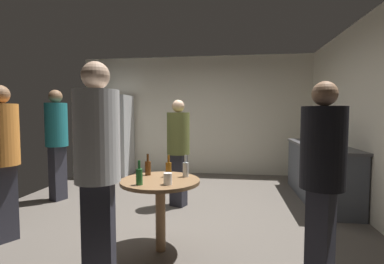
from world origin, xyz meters
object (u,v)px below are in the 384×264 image
(kettle, at_px, (310,138))
(beer_bottle_clear, at_px, (186,169))
(beer_bottle_amber, at_px, (169,169))
(person_in_olive_shirt, at_px, (178,144))
(wine_bottle_on_counter, at_px, (335,141))
(beer_bottle_on_counter, at_px, (319,139))
(person_in_white_shirt, at_px, (97,160))
(refrigerator, at_px, (115,135))
(foreground_table, at_px, (160,190))
(plastic_cup_white, at_px, (168,179))
(beer_bottle_brown, at_px, (148,167))
(person_in_orange_shirt, at_px, (2,151))
(person_in_teal_shirt, at_px, (57,136))
(beer_bottle_green, at_px, (139,176))
(person_in_black_shirt, at_px, (322,169))

(kettle, relative_size, beer_bottle_clear, 1.06)
(kettle, xyz_separation_m, beer_bottle_amber, (-2.03, -2.37, -0.15))
(beer_bottle_clear, xyz_separation_m, person_in_olive_shirt, (-0.32, 1.26, 0.11))
(wine_bottle_on_counter, bearing_deg, beer_bottle_on_counter, 90.72)
(beer_bottle_clear, height_order, person_in_white_shirt, person_in_white_shirt)
(refrigerator, distance_m, wine_bottle_on_counter, 4.53)
(wine_bottle_on_counter, height_order, foreground_table, wine_bottle_on_counter)
(kettle, distance_m, plastic_cup_white, 3.34)
(beer_bottle_brown, bearing_deg, person_in_orange_shirt, -172.82)
(beer_bottle_amber, distance_m, person_in_white_shirt, 0.97)
(refrigerator, bearing_deg, person_in_white_shirt, -68.42)
(beer_bottle_amber, xyz_separation_m, person_in_white_shirt, (-0.35, -0.87, 0.23))
(wine_bottle_on_counter, xyz_separation_m, plastic_cup_white, (-2.00, -1.55, -0.23))
(kettle, xyz_separation_m, person_in_orange_shirt, (-3.83, -2.52, 0.03))
(refrigerator, distance_m, person_in_olive_shirt, 2.70)
(beer_bottle_on_counter, relative_size, plastic_cup_white, 2.09)
(kettle, xyz_separation_m, person_in_olive_shirt, (-2.17, -1.09, -0.04))
(beer_bottle_brown, relative_size, person_in_olive_shirt, 0.14)
(wine_bottle_on_counter, bearing_deg, refrigerator, 153.48)
(foreground_table, xyz_separation_m, beer_bottle_amber, (0.06, 0.13, 0.19))
(foreground_table, xyz_separation_m, person_in_white_shirt, (-0.30, -0.74, 0.42))
(foreground_table, height_order, person_in_teal_shirt, person_in_teal_shirt)
(beer_bottle_green, height_order, person_in_olive_shirt, person_in_olive_shirt)
(kettle, height_order, beer_bottle_green, kettle)
(refrigerator, height_order, person_in_teal_shirt, refrigerator)
(person_in_orange_shirt, bearing_deg, wine_bottle_on_counter, 49.08)
(person_in_olive_shirt, xyz_separation_m, person_in_orange_shirt, (-1.67, -1.43, 0.06))
(beer_bottle_on_counter, height_order, person_in_olive_shirt, person_in_olive_shirt)
(beer_bottle_clear, bearing_deg, plastic_cup_white, -108.09)
(beer_bottle_amber, distance_m, beer_bottle_clear, 0.18)
(person_in_black_shirt, distance_m, person_in_white_shirt, 1.74)
(beer_bottle_brown, height_order, person_in_white_shirt, person_in_white_shirt)
(wine_bottle_on_counter, xyz_separation_m, beer_bottle_clear, (-1.89, -1.21, -0.20))
(person_in_black_shirt, relative_size, person_in_orange_shirt, 0.97)
(foreground_table, distance_m, beer_bottle_green, 0.33)
(refrigerator, height_order, beer_bottle_on_counter, refrigerator)
(person_in_black_shirt, distance_m, person_in_teal_shirt, 3.95)
(refrigerator, height_order, wine_bottle_on_counter, refrigerator)
(beer_bottle_amber, relative_size, person_in_olive_shirt, 0.14)
(beer_bottle_on_counter, xyz_separation_m, beer_bottle_brown, (-2.30, -1.90, -0.17))
(wine_bottle_on_counter, distance_m, plastic_cup_white, 2.54)
(kettle, distance_m, foreground_table, 3.28)
(beer_bottle_on_counter, xyz_separation_m, person_in_teal_shirt, (-4.18, -0.65, 0.06))
(beer_bottle_on_counter, relative_size, foreground_table, 0.29)
(beer_bottle_amber, bearing_deg, person_in_olive_shirt, 96.20)
(beer_bottle_brown, bearing_deg, wine_bottle_on_counter, 27.21)
(person_in_olive_shirt, bearing_deg, beer_bottle_clear, 35.29)
(person_in_white_shirt, bearing_deg, beer_bottle_amber, -32.31)
(person_in_olive_shirt, relative_size, person_in_orange_shirt, 0.94)
(beer_bottle_green, xyz_separation_m, person_in_black_shirt, (1.56, -0.20, 0.14))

